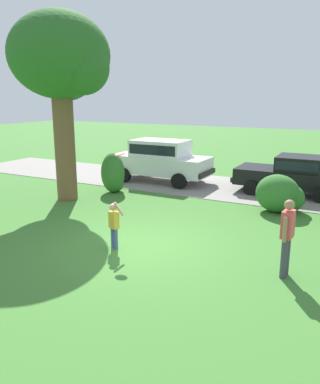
{
  "coord_description": "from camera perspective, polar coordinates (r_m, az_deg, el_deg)",
  "views": [
    {
      "loc": [
        4.91,
        -8.33,
        3.86
      ],
      "look_at": [
        -0.28,
        1.5,
        1.1
      ],
      "focal_mm": 36.38,
      "sensor_mm": 36.0,
      "label": 1
    }
  ],
  "objects": [
    {
      "name": "ground_plane",
      "position": [
        10.41,
        -2.51,
        -7.83
      ],
      "size": [
        80.0,
        80.0,
        0.0
      ],
      "primitive_type": "plane",
      "color": "#3D752D"
    },
    {
      "name": "driveway_strip",
      "position": [
        16.91,
        10.22,
        0.56
      ],
      "size": [
        28.0,
        4.4,
        0.02
      ],
      "primitive_type": "cube",
      "color": "gray",
      "rests_on": "ground"
    },
    {
      "name": "oak_tree_large",
      "position": [
        15.04,
        -13.98,
        17.85
      ],
      "size": [
        3.71,
        3.78,
        6.77
      ],
      "color": "brown",
      "rests_on": "ground"
    },
    {
      "name": "shrub_near_tree",
      "position": [
        15.96,
        -6.86,
        2.55
      ],
      "size": [
        0.96,
        0.97,
        1.63
      ],
      "color": "#33702B",
      "rests_on": "ground"
    },
    {
      "name": "shrub_centre_left",
      "position": [
        13.8,
        17.32,
        -0.4
      ],
      "size": [
        1.6,
        1.35,
        1.29
      ],
      "color": "#33702B",
      "rests_on": "ground"
    },
    {
      "name": "parked_sedan",
      "position": [
        16.38,
        18.91,
        2.58
      ],
      "size": [
        4.41,
        2.11,
        1.56
      ],
      "color": "black",
      "rests_on": "ground"
    },
    {
      "name": "parked_suv",
      "position": [
        17.79,
        0.04,
        4.94
      ],
      "size": [
        4.71,
        2.12,
        1.92
      ],
      "color": "white",
      "rests_on": "ground"
    },
    {
      "name": "child_thrower",
      "position": [
        10.06,
        -6.76,
        -4.37
      ],
      "size": [
        0.48,
        0.24,
        1.29
      ],
      "color": "#4C608C",
      "rests_on": "ground"
    },
    {
      "name": "frisbee",
      "position": [
        10.42,
        -5.89,
        5.56
      ],
      "size": [
        0.29,
        0.28,
        0.12
      ],
      "color": "red"
    },
    {
      "name": "adult_onlooker",
      "position": [
        8.8,
        18.14,
        -5.86
      ],
      "size": [
        0.25,
        0.53,
        1.74
      ],
      "color": "#3F3F4C",
      "rests_on": "ground"
    }
  ]
}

